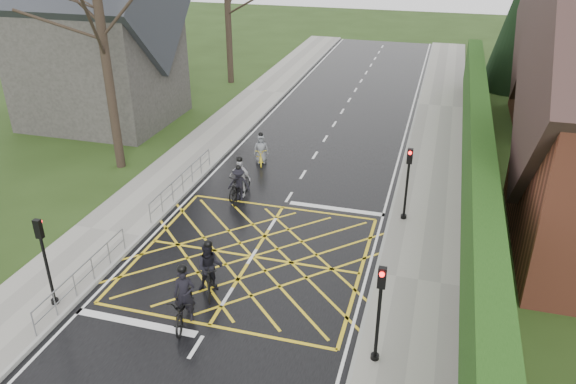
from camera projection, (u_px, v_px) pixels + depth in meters
The scene contains 19 objects.
ground at pixel (252, 257), 20.66m from camera, with size 120.00×120.00×0.00m, color #203311.
road at pixel (252, 257), 20.66m from camera, with size 9.00×80.00×0.01m, color black.
sidewalk_right at pixel (418, 281), 19.16m from camera, with size 3.00×80.00×0.15m, color gray.
sidewalk_left at pixel (108, 232), 22.09m from camera, with size 3.00×80.00×0.15m, color gray.
stone_wall at pixel (471, 202), 23.77m from camera, with size 0.50×38.00×0.70m, color slate.
hedge at pixel (477, 165), 22.99m from camera, with size 0.90×38.00×2.80m, color #16350E.
conifer at pixel (525, 17), 38.17m from camera, with size 4.60×4.60×10.00m.
church at pixel (95, 38), 32.09m from camera, with size 8.80×7.80×11.00m.
tree_near at pixel (97, 1), 24.49m from camera, with size 9.24×9.24×11.44m.
railing_south at pixel (83, 272), 18.43m from camera, with size 0.05×5.04×1.03m.
railing_north at pixel (182, 178), 24.89m from camera, with size 0.05×6.04×1.03m.
traffic_light_ne at pixel (407, 185), 22.28m from camera, with size 0.24×0.31×3.21m.
traffic_light_se at pixel (379, 316), 15.05m from camera, with size 0.24×0.31×3.21m.
traffic_light_sw at pixel (46, 263), 17.29m from camera, with size 0.24×0.31×3.21m.
cyclist_rear at pixel (184, 303), 17.14m from camera, with size 1.18×2.20×2.03m.
cyclist_back at pixel (210, 272), 18.50m from camera, with size 1.21×1.99×1.92m.
cyclist_mid at pixel (239, 188), 24.48m from camera, with size 1.03×1.74×1.65m.
cyclist_front at pixel (240, 182), 24.74m from camera, with size 1.08×1.96×1.90m.
cyclist_lead at pixel (261, 153), 28.13m from camera, with size 1.15×1.77×1.63m.
Camera 1 is at (6.03, -16.39, 11.36)m, focal length 35.00 mm.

